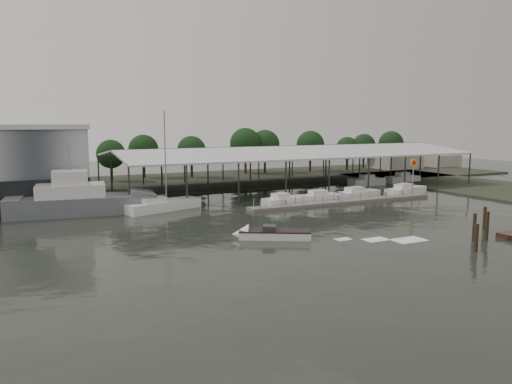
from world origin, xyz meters
name	(u,v)px	position (x,y,z in m)	size (l,w,h in m)	color
ground	(283,228)	(0.00, 0.00, 0.00)	(200.00, 200.00, 0.00)	#232820
land_strip_far	(167,183)	(0.00, 42.00, 0.10)	(140.00, 30.00, 0.30)	#313628
land_strip_east	(498,189)	(45.00, 10.00, 0.10)	(20.00, 60.00, 0.30)	#313628
covered_boat_shed	(290,150)	(17.00, 28.00, 6.13)	(58.24, 24.00, 6.96)	#B9BBBD
floating_dock	(344,202)	(15.00, 10.00, 0.20)	(28.00, 2.00, 1.40)	slate
shell_fuel_sign	(413,170)	(27.00, 9.99, 3.93)	(1.10, 0.18, 5.55)	gray
distant_commercial_buildings	(410,161)	(59.03, 44.69, 1.84)	(22.00, 8.00, 4.00)	gray
grey_trawler	(81,201)	(-17.47, 17.50, 1.58)	(17.28, 7.05, 8.84)	slate
white_sailboat	(162,205)	(-8.35, 15.31, 0.64)	(10.22, 5.78, 12.37)	white
speedboat_underway	(268,234)	(-3.51, -3.52, 0.39)	(16.70, 10.14, 2.00)	white
moored_cruiser_0	(283,201)	(6.84, 12.00, 0.61)	(6.04, 3.05, 1.70)	white
moored_cruiser_1	(321,197)	(12.83, 12.37, 0.61)	(6.53, 2.34, 1.70)	white
moored_cruiser_2	(357,194)	(19.26, 12.83, 0.61)	(7.56, 3.34, 1.70)	white
moored_cruiser_3	(405,190)	(28.19, 12.68, 0.61)	(8.11, 4.08, 1.70)	white
mooring_pilings	(497,234)	(13.57, -14.53, 0.96)	(8.21, 9.31, 3.24)	#322519
horizon_tree_line	(272,146)	(24.52, 48.22, 5.73)	(69.48, 9.45, 9.60)	black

